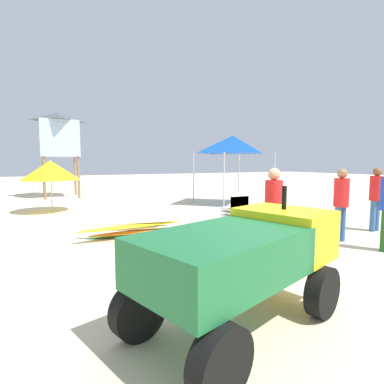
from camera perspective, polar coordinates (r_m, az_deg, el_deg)
The scene contains 10 objects.
ground at distance 5.68m, azimuth 17.03°, elevation -13.06°, with size 80.00×80.00×0.00m, color beige.
utility_cart at distance 3.44m, azimuth 10.11°, elevation -11.55°, with size 2.78×1.91×1.50m.
stacked_plastic_chairs at distance 7.14m, azimuth 8.41°, elevation -3.65°, with size 0.48×0.48×1.11m.
surfboard_pile at distance 7.47m, azimuth -11.20°, elevation -6.78°, with size 2.57×0.79×0.40m.
lifeguard_near_left at distance 9.16m, azimuth 31.52°, elevation -0.47°, with size 0.32×0.32×1.66m.
lifeguard_near_right at distance 7.56m, azimuth 26.42°, elevation -1.37°, with size 0.32×0.32×1.66m.
lifeguard_far_right at distance 5.74m, azimuth 15.18°, elevation -2.80°, with size 0.32×0.32×1.69m.
popup_canopy at distance 12.97m, azimuth 7.73°, elevation 8.89°, with size 2.51×2.51×2.93m.
lifeguard_tower at distance 17.02m, azimuth -23.90°, elevation 9.94°, with size 1.98×1.98×4.34m.
beach_umbrella_left at distance 11.94m, azimuth -25.25°, elevation 3.75°, with size 2.00×2.00×1.87m.
Camera 1 is at (-3.79, -3.83, 1.80)m, focal length 28.13 mm.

